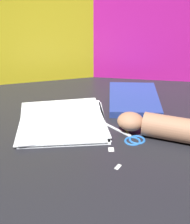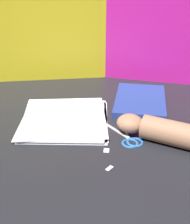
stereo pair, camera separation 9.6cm
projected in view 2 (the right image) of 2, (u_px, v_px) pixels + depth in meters
name	position (u px, v px, depth m)	size (l,w,h in m)	color
ground_plane	(89.00, 133.00, 0.97)	(6.00, 6.00, 0.00)	black
backdrop_panel_left	(52.00, 22.00, 1.28)	(0.86, 0.16, 0.49)	yellow
backdrop_panel_center	(148.00, 29.00, 1.27)	(0.85, 0.20, 0.45)	#D81E9E
paper_stack	(65.00, 119.00, 1.04)	(0.30, 0.32, 0.01)	white
book_closed	(140.00, 101.00, 1.15)	(0.21, 0.29, 0.02)	navy
scissors	(128.00, 137.00, 0.94)	(0.13, 0.17, 0.01)	silver
hand_forearm	(168.00, 132.00, 0.90)	(0.31, 0.19, 0.07)	#A87556
paper_scrap_near	(109.00, 168.00, 0.81)	(0.02, 0.03, 0.00)	white
paper_scrap_mid	(106.00, 150.00, 0.88)	(0.02, 0.02, 0.00)	white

